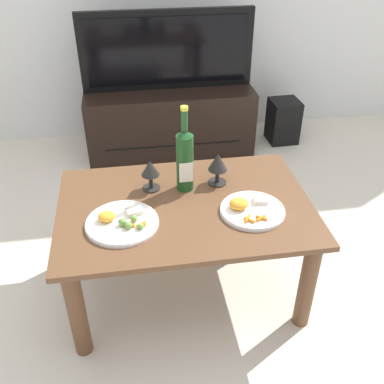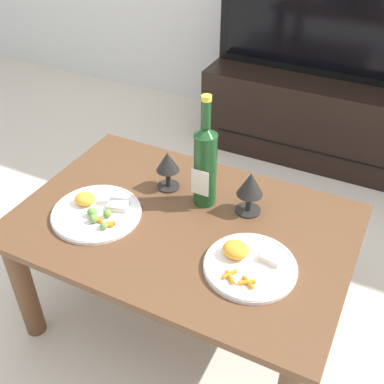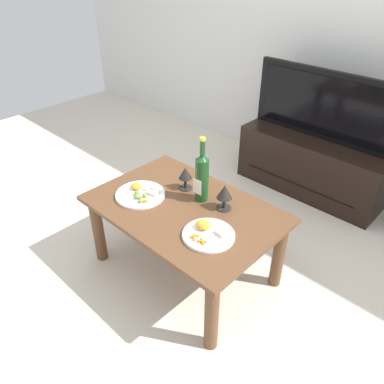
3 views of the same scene
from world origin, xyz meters
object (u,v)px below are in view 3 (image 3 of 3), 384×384
Objects in this scene: dining_table at (184,220)px; wine_bottle at (202,176)px; tv_stand at (314,163)px; dinner_plate_right at (208,233)px; tv_screen at (326,106)px; dinner_plate_left at (140,194)px; goblet_left at (185,175)px; goblet_right at (224,193)px.

wine_bottle reaches higher than dining_table.
tv_stand is 1.52m from dinner_plate_right.
dining_table is 3.98× the size of dinner_plate_right.
tv_screen reaches higher than dinner_plate_right.
dinner_plate_left is 1.09× the size of dinner_plate_right.
dinner_plate_left reaches higher than tv_stand.
dinner_plate_left is (-0.13, -0.24, -0.08)m from goblet_left.
dinner_plate_left is (-0.26, -0.09, 0.10)m from dining_table.
tv_screen reaches higher than wine_bottle.
tv_screen reaches higher than goblet_right.
dining_table is 1.41m from tv_stand.
dinner_plate_right is (0.09, -0.23, -0.09)m from goblet_right.
goblet_left is (-0.15, 0.02, -0.06)m from wine_bottle.
wine_bottle is 0.35m from dinner_plate_right.
dinner_plate_right is at bearing -83.40° from tv_stand.
dinner_plate_right reaches higher than dinner_plate_left.
wine_bottle reaches higher than dinner_plate_left.
dinner_plate_right is at bearing -68.63° from goblet_right.
dining_table is at bearing -93.52° from tv_stand.
tv_stand is at bearing 86.48° from dining_table.
dining_table is 1.43m from tv_screen.
wine_bottle reaches higher than dinner_plate_right.
tv_screen is 1.51m from dinner_plate_right.
goblet_right is (0.15, 0.02, -0.05)m from wine_bottle.
dinner_plate_right is (0.17, -1.48, -0.22)m from tv_screen.
dinner_plate_left is at bearing -103.26° from tv_screen.
tv_stand is 1.34m from wine_bottle.
tv_screen is at bearing 93.67° from goblet_right.
goblet_left is at bearing 60.25° from dinner_plate_left.
dinner_plate_right is (0.39, -0.23, -0.08)m from goblet_left.
dining_table is 0.29m from dinner_plate_right.
dinner_plate_right is (0.24, -0.22, -0.14)m from wine_bottle.
tv_stand is 1.32m from goblet_left.
goblet_left is (-0.22, -1.25, 0.35)m from tv_stand.
tv_screen is at bearing 86.96° from wine_bottle.
tv_screen is 1.28m from goblet_left.
dinner_plate_right is at bearing 0.17° from dinner_plate_left.
tv_screen is 7.60× the size of goblet_right.
goblet_left is at bearing -180.00° from goblet_right.
goblet_left reaches higher than dining_table.
dinner_plate_left is (-0.28, -0.22, -0.14)m from wine_bottle.
dining_table is 0.93× the size of tv_screen.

